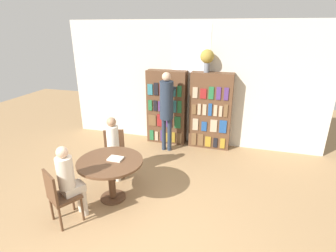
# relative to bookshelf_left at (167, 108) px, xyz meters

# --- Properties ---
(wall_back) EXTENTS (6.40, 0.07, 3.00)m
(wall_back) POSITION_rel_bookshelf_left_xyz_m (0.55, 0.19, 0.58)
(wall_back) COLOR beige
(wall_back) RESTS_ON ground_plane
(bookshelf_left) EXTENTS (0.98, 0.34, 1.85)m
(bookshelf_left) POSITION_rel_bookshelf_left_xyz_m (0.00, 0.00, 0.00)
(bookshelf_left) COLOR brown
(bookshelf_left) RESTS_ON ground_plane
(bookshelf_right) EXTENTS (0.98, 0.34, 1.85)m
(bookshelf_right) POSITION_rel_bookshelf_left_xyz_m (1.10, 0.00, -0.00)
(bookshelf_right) COLOR brown
(bookshelf_right) RESTS_ON ground_plane
(flower_vase) EXTENTS (0.31, 0.31, 0.51)m
(flower_vase) POSITION_rel_bookshelf_left_xyz_m (0.96, 0.00, 1.26)
(flower_vase) COLOR slate
(flower_vase) RESTS_ON bookshelf_right
(reading_table) EXTENTS (1.10, 1.10, 0.75)m
(reading_table) POSITION_rel_bookshelf_left_xyz_m (-0.21, -2.63, -0.32)
(reading_table) COLOR brown
(reading_table) RESTS_ON ground_plane
(chair_near_camera) EXTENTS (0.55, 0.55, 0.90)m
(chair_near_camera) POSITION_rel_bookshelf_left_xyz_m (-0.67, -3.40, -0.42)
(chair_near_camera) COLOR brown
(chair_near_camera) RESTS_ON ground_plane
(chair_left_side) EXTENTS (0.53, 0.53, 0.90)m
(chair_left_side) POSITION_rel_bookshelf_left_xyz_m (-0.57, -1.82, -0.42)
(chair_left_side) COLOR brown
(chair_left_side) RESTS_ON ground_plane
(seated_reader_left) EXTENTS (0.34, 0.39, 1.25)m
(seated_reader_left) POSITION_rel_bookshelf_left_xyz_m (-0.49, -1.99, -0.23)
(seated_reader_left) COLOR silver
(seated_reader_left) RESTS_ON ground_plane
(seated_reader_right) EXTENTS (0.37, 0.40, 1.25)m
(seated_reader_right) POSITION_rel_bookshelf_left_xyz_m (-0.57, -3.24, -0.22)
(seated_reader_right) COLOR beige
(seated_reader_right) RESTS_ON ground_plane
(librarian_standing) EXTENTS (0.32, 0.59, 1.90)m
(librarian_standing) POSITION_rel_bookshelf_left_xyz_m (0.15, -0.50, 0.25)
(librarian_standing) COLOR #232D3D
(librarian_standing) RESTS_ON ground_plane
(open_book_on_table) EXTENTS (0.24, 0.18, 0.03)m
(open_book_on_table) POSITION_rel_bookshelf_left_xyz_m (-0.14, -2.57, -0.16)
(open_book_on_table) COLOR silver
(open_book_on_table) RESTS_ON reading_table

